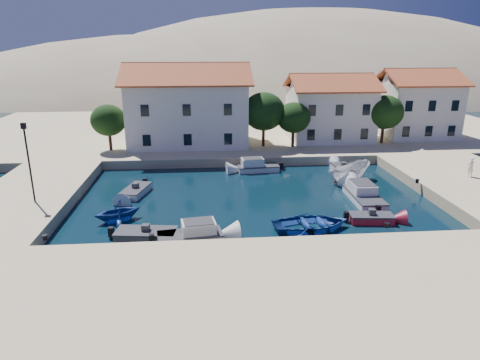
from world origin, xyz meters
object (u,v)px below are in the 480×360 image
at_px(building_left, 188,103).
at_px(building_mid, 330,106).
at_px(cabin_cruiser_east, 364,196).
at_px(building_right, 417,102).
at_px(cabin_cruiser_south, 190,235).
at_px(lamppost, 28,155).
at_px(rowboat_south, 311,229).
at_px(pedestrian, 471,167).
at_px(boat_east, 349,181).

distance_m(building_left, building_mid, 18.04).
bearing_deg(cabin_cruiser_east, building_left, 39.53).
xyz_separation_m(building_right, cabin_cruiser_south, (-29.24, -28.14, -5.00)).
distance_m(lamppost, cabin_cruiser_south, 14.37).
bearing_deg(rowboat_south, pedestrian, -70.14).
height_order(building_right, pedestrian, building_right).
distance_m(building_right, pedestrian, 19.20).
bearing_deg(boat_east, rowboat_south, 120.50).
height_order(cabin_cruiser_south, pedestrian, pedestrian).
bearing_deg(pedestrian, building_mid, -73.66).
relative_size(building_right, boat_east, 1.85).
bearing_deg(building_left, building_mid, 3.18).
height_order(building_mid, pedestrian, building_mid).
bearing_deg(cabin_cruiser_south, lamppost, 145.11).
distance_m(building_mid, cabin_cruiser_east, 21.15).
relative_size(rowboat_south, cabin_cruiser_east, 1.01).
xyz_separation_m(building_mid, rowboat_south, (-8.56, -25.82, -5.22)).
distance_m(boat_east, pedestrian, 11.03).
relative_size(building_mid, rowboat_south, 1.90).
xyz_separation_m(cabin_cruiser_south, rowboat_south, (8.68, 1.32, -0.48)).
xyz_separation_m(cabin_cruiser_south, cabin_cruiser_east, (14.61, 6.70, 0.00)).
distance_m(building_mid, lamppost, 36.21).
bearing_deg(building_right, cabin_cruiser_south, -136.09).
xyz_separation_m(lamppost, cabin_cruiser_east, (26.87, 0.56, -4.28)).
distance_m(building_right, cabin_cruiser_east, 26.43).
bearing_deg(building_mid, pedestrian, -64.20).
bearing_deg(cabin_cruiser_south, rowboat_south, 0.36).
bearing_deg(building_right, boat_east, -131.52).
bearing_deg(lamppost, cabin_cruiser_south, -26.60).
relative_size(building_mid, boat_east, 2.05).
distance_m(cabin_cruiser_east, pedestrian, 11.57).
bearing_deg(lamppost, building_mid, 35.45).
height_order(building_mid, cabin_cruiser_east, building_mid).
distance_m(building_left, boat_east, 21.95).
distance_m(rowboat_south, cabin_cruiser_east, 8.02).
bearing_deg(pedestrian, cabin_cruiser_east, 5.20).
xyz_separation_m(rowboat_south, cabin_cruiser_east, (5.93, 5.38, 0.48)).
relative_size(building_mid, building_right, 1.11).
relative_size(building_left, rowboat_south, 2.66).
height_order(rowboat_south, boat_east, boat_east).
distance_m(building_mid, cabin_cruiser_south, 32.50).
height_order(building_left, pedestrian, building_left).
bearing_deg(cabin_cruiser_east, cabin_cruiser_south, 115.83).
relative_size(lamppost, rowboat_south, 1.13).
height_order(building_mid, cabin_cruiser_south, building_mid).
distance_m(building_right, lamppost, 46.98).
bearing_deg(lamppost, boat_east, 12.57).
xyz_separation_m(rowboat_south, pedestrian, (17.04, 8.28, 1.90)).
bearing_deg(pedestrian, boat_east, -23.60).
distance_m(cabin_cruiser_south, rowboat_south, 8.79).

